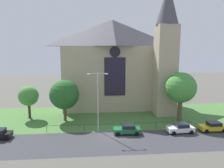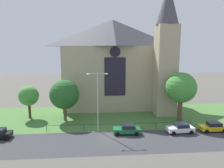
% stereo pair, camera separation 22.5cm
% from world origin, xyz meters
% --- Properties ---
extents(ground, '(160.00, 160.00, 0.00)m').
position_xyz_m(ground, '(0.00, 10.00, 0.00)').
color(ground, '#56544C').
extents(road_asphalt, '(120.00, 8.00, 0.01)m').
position_xyz_m(road_asphalt, '(0.00, -2.00, 0.00)').
color(road_asphalt, '#38383D').
rests_on(road_asphalt, ground).
extents(grass_verge, '(120.00, 20.00, 0.01)m').
position_xyz_m(grass_verge, '(0.00, 8.00, 0.00)').
color(grass_verge, '#477538').
rests_on(grass_verge, ground).
extents(church_building, '(23.20, 16.20, 26.00)m').
position_xyz_m(church_building, '(2.42, 17.94, 10.27)').
color(church_building, tan).
rests_on(church_building, ground).
extents(iron_railing, '(24.11, 0.07, 1.13)m').
position_xyz_m(iron_railing, '(1.65, 2.50, 0.95)').
color(iron_railing, black).
rests_on(iron_railing, ground).
extents(tree_right_near, '(5.62, 5.62, 9.15)m').
position_xyz_m(tree_right_near, '(13.23, 6.24, 6.27)').
color(tree_right_near, brown).
rests_on(tree_right_near, ground).
extents(tree_left_near, '(5.46, 5.46, 7.73)m').
position_xyz_m(tree_left_near, '(-8.19, 8.20, 4.98)').
color(tree_left_near, brown).
rests_on(tree_left_near, ground).
extents(tree_left_far, '(3.80, 3.80, 6.33)m').
position_xyz_m(tree_left_far, '(-15.29, 10.25, 4.39)').
color(tree_left_far, '#423021').
rests_on(tree_left_far, ground).
extents(streetlamp_near, '(3.37, 0.26, 9.66)m').
position_xyz_m(streetlamp_near, '(-2.10, 2.40, 6.01)').
color(streetlamp_near, '#B2B2B7').
rests_on(streetlamp_near, ground).
extents(parked_car_green, '(4.28, 2.18, 1.51)m').
position_xyz_m(parked_car_green, '(2.44, 0.86, 0.74)').
color(parked_car_green, '#196033').
rests_on(parked_car_green, ground).
extents(parked_car_white, '(4.28, 2.19, 1.51)m').
position_xyz_m(parked_car_white, '(11.08, 0.62, 0.74)').
color(parked_car_white, silver).
rests_on(parked_car_white, ground).
extents(parked_car_yellow, '(4.21, 2.04, 1.51)m').
position_xyz_m(parked_car_yellow, '(16.65, 0.83, 0.74)').
color(parked_car_yellow, gold).
rests_on(parked_car_yellow, ground).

